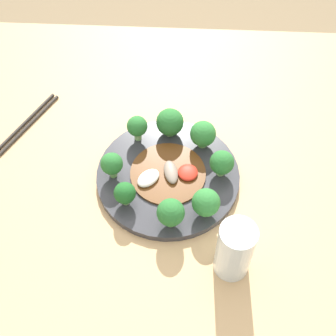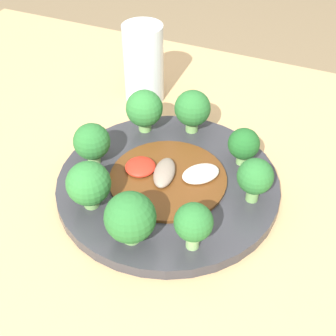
{
  "view_description": "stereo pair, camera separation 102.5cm",
  "coord_description": "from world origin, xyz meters",
  "px_view_note": "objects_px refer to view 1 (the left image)",
  "views": [
    {
      "loc": [
        0.01,
        -0.58,
        1.49
      ],
      "look_at": [
        -0.02,
        -0.05,
        0.75
      ],
      "focal_mm": 50.0,
      "sensor_mm": 36.0,
      "label": 1
    },
    {
      "loc": [
        -0.19,
        0.36,
        1.14
      ],
      "look_at": [
        -0.02,
        -0.05,
        0.75
      ],
      "focal_mm": 50.0,
      "sensor_mm": 36.0,
      "label": 2
    }
  ],
  "objects_px": {
    "plate": "(168,176)",
    "broccoli_east": "(222,163)",
    "broccoli_southwest": "(125,193)",
    "drinking_glass": "(235,250)",
    "broccoli_south": "(171,213)",
    "broccoli_southeast": "(206,203)",
    "stirfry_center": "(168,174)",
    "chopsticks": "(24,127)",
    "broccoli_north": "(170,122)",
    "broccoli_northeast": "(203,134)",
    "broccoli_northwest": "(137,127)",
    "broccoli_west": "(112,164)"
  },
  "relations": [
    {
      "from": "broccoli_southeast",
      "to": "stirfry_center",
      "type": "height_order",
      "value": "broccoli_southeast"
    },
    {
      "from": "broccoli_west",
      "to": "broccoli_southwest",
      "type": "xyz_separation_m",
      "value": [
        0.03,
        -0.06,
        -0.01
      ]
    },
    {
      "from": "broccoli_southwest",
      "to": "broccoli_east",
      "type": "relative_size",
      "value": 0.89
    },
    {
      "from": "broccoli_west",
      "to": "drinking_glass",
      "type": "height_order",
      "value": "drinking_glass"
    },
    {
      "from": "stirfry_center",
      "to": "broccoli_west",
      "type": "bearing_deg",
      "value": -177.08
    },
    {
      "from": "broccoli_northwest",
      "to": "broccoli_east",
      "type": "bearing_deg",
      "value": -25.34
    },
    {
      "from": "broccoli_northwest",
      "to": "broccoli_southwest",
      "type": "distance_m",
      "value": 0.16
    },
    {
      "from": "broccoli_southeast",
      "to": "stirfry_center",
      "type": "relative_size",
      "value": 0.42
    },
    {
      "from": "broccoli_northeast",
      "to": "drinking_glass",
      "type": "xyz_separation_m",
      "value": [
        0.05,
        -0.26,
        0.01
      ]
    },
    {
      "from": "broccoli_east",
      "to": "stirfry_center",
      "type": "xyz_separation_m",
      "value": [
        -0.1,
        -0.01,
        -0.03
      ]
    },
    {
      "from": "broccoli_west",
      "to": "chopsticks",
      "type": "bearing_deg",
      "value": 149.09
    },
    {
      "from": "broccoli_southeast",
      "to": "broccoli_southwest",
      "type": "distance_m",
      "value": 0.15
    },
    {
      "from": "broccoli_southwest",
      "to": "drinking_glass",
      "type": "relative_size",
      "value": 0.42
    },
    {
      "from": "broccoli_south",
      "to": "broccoli_southeast",
      "type": "bearing_deg",
      "value": 21.79
    },
    {
      "from": "chopsticks",
      "to": "broccoli_south",
      "type": "bearing_deg",
      "value": -34.79
    },
    {
      "from": "broccoli_southeast",
      "to": "chopsticks",
      "type": "bearing_deg",
      "value": 152.53
    },
    {
      "from": "broccoli_southwest",
      "to": "broccoli_south",
      "type": "distance_m",
      "value": 0.1
    },
    {
      "from": "broccoli_southwest",
      "to": "drinking_glass",
      "type": "bearing_deg",
      "value": -29.89
    },
    {
      "from": "broccoli_north",
      "to": "broccoli_south",
      "type": "distance_m",
      "value": 0.22
    },
    {
      "from": "broccoli_southwest",
      "to": "broccoli_northeast",
      "type": "distance_m",
      "value": 0.21
    },
    {
      "from": "broccoli_north",
      "to": "broccoli_northeast",
      "type": "relative_size",
      "value": 1.03
    },
    {
      "from": "broccoli_southeast",
      "to": "broccoli_northeast",
      "type": "bearing_deg",
      "value": 92.25
    },
    {
      "from": "broccoli_south",
      "to": "chopsticks",
      "type": "relative_size",
      "value": 0.32
    },
    {
      "from": "broccoli_southeast",
      "to": "broccoli_south",
      "type": "bearing_deg",
      "value": -158.21
    },
    {
      "from": "stirfry_center",
      "to": "chopsticks",
      "type": "bearing_deg",
      "value": 159.22
    },
    {
      "from": "broccoli_south",
      "to": "broccoli_northeast",
      "type": "distance_m",
      "value": 0.2
    },
    {
      "from": "plate",
      "to": "broccoli_southwest",
      "type": "bearing_deg",
      "value": -137.6
    },
    {
      "from": "broccoli_north",
      "to": "drinking_glass",
      "type": "bearing_deg",
      "value": -67.13
    },
    {
      "from": "broccoli_southeast",
      "to": "broccoli_northeast",
      "type": "relative_size",
      "value": 1.01
    },
    {
      "from": "broccoli_south",
      "to": "drinking_glass",
      "type": "distance_m",
      "value": 0.13
    },
    {
      "from": "broccoli_south",
      "to": "drinking_glass",
      "type": "height_order",
      "value": "drinking_glass"
    },
    {
      "from": "broccoli_west",
      "to": "broccoli_southeast",
      "type": "xyz_separation_m",
      "value": [
        0.18,
        -0.08,
        -0.0
      ]
    },
    {
      "from": "broccoli_southwest",
      "to": "stirfry_center",
      "type": "height_order",
      "value": "broccoli_southwest"
    },
    {
      "from": "drinking_glass",
      "to": "broccoli_south",
      "type": "bearing_deg",
      "value": 146.74
    },
    {
      "from": "broccoli_west",
      "to": "broccoli_east",
      "type": "xyz_separation_m",
      "value": [
        0.21,
        0.02,
        -0.0
      ]
    },
    {
      "from": "broccoli_west",
      "to": "drinking_glass",
      "type": "bearing_deg",
      "value": -37.42
    },
    {
      "from": "broccoli_southwest",
      "to": "broccoli_east",
      "type": "distance_m",
      "value": 0.2
    },
    {
      "from": "broccoli_southeast",
      "to": "broccoli_south",
      "type": "height_order",
      "value": "same"
    },
    {
      "from": "chopsticks",
      "to": "drinking_glass",
      "type": "bearing_deg",
      "value": -34.41
    },
    {
      "from": "broccoli_northeast",
      "to": "chopsticks",
      "type": "height_order",
      "value": "broccoli_northeast"
    },
    {
      "from": "broccoli_northwest",
      "to": "broccoli_northeast",
      "type": "relative_size",
      "value": 0.97
    },
    {
      "from": "broccoli_north",
      "to": "broccoli_northwest",
      "type": "height_order",
      "value": "broccoli_north"
    },
    {
      "from": "plate",
      "to": "broccoli_east",
      "type": "bearing_deg",
      "value": 4.03
    },
    {
      "from": "broccoli_northwest",
      "to": "chopsticks",
      "type": "xyz_separation_m",
      "value": [
        -0.25,
        0.03,
        -0.05
      ]
    },
    {
      "from": "plate",
      "to": "broccoli_north",
      "type": "relative_size",
      "value": 4.45
    },
    {
      "from": "broccoli_southeast",
      "to": "drinking_glass",
      "type": "bearing_deg",
      "value": -64.11
    },
    {
      "from": "broccoli_northwest",
      "to": "broccoli_southwest",
      "type": "height_order",
      "value": "broccoli_northwest"
    },
    {
      "from": "broccoli_north",
      "to": "stirfry_center",
      "type": "height_order",
      "value": "broccoli_north"
    },
    {
      "from": "broccoli_south",
      "to": "plate",
      "type": "bearing_deg",
      "value": 95.42
    },
    {
      "from": "broccoli_northeast",
      "to": "drinking_glass",
      "type": "distance_m",
      "value": 0.27
    }
  ]
}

